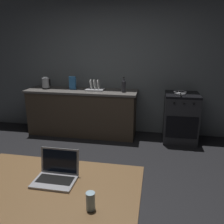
# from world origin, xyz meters

# --- Properties ---
(ground_plane) EXTENTS (12.00, 12.00, 0.00)m
(ground_plane) POSITION_xyz_m (0.00, 0.00, 0.00)
(ground_plane) COLOR black
(back_wall) EXTENTS (6.40, 0.10, 2.66)m
(back_wall) POSITION_xyz_m (0.30, 2.32, 1.33)
(back_wall) COLOR slate
(back_wall) RESTS_ON ground_plane
(kitchen_counter) EXTENTS (2.16, 0.64, 0.90)m
(kitchen_counter) POSITION_xyz_m (-0.58, 1.97, 0.45)
(kitchen_counter) COLOR #4C3D2D
(kitchen_counter) RESTS_ON ground_plane
(stove_oven) EXTENTS (0.60, 0.62, 0.90)m
(stove_oven) POSITION_xyz_m (1.31, 1.97, 0.45)
(stove_oven) COLOR #2D2D30
(stove_oven) RESTS_ON ground_plane
(dining_table) EXTENTS (1.39, 0.88, 0.75)m
(dining_table) POSITION_xyz_m (0.07, -0.92, 0.68)
(dining_table) COLOR brown
(dining_table) RESTS_ON ground_plane
(laptop) EXTENTS (0.32, 0.26, 0.23)m
(laptop) POSITION_xyz_m (0.10, -0.81, 0.79)
(laptop) COLOR #99999E
(laptop) RESTS_ON dining_table
(electric_kettle) EXTENTS (0.17, 0.15, 0.23)m
(electric_kettle) POSITION_xyz_m (-1.32, 1.97, 1.01)
(electric_kettle) COLOR black
(electric_kettle) RESTS_ON kitchen_counter
(bottle) EXTENTS (0.08, 0.08, 0.28)m
(bottle) POSITION_xyz_m (0.25, 1.92, 1.03)
(bottle) COLOR #2D2D33
(bottle) RESTS_ON kitchen_counter
(frying_pan) EXTENTS (0.22, 0.39, 0.05)m
(frying_pan) POSITION_xyz_m (1.26, 1.94, 0.92)
(frying_pan) COLOR gray
(frying_pan) RESTS_ON stove_oven
(drinking_glass) EXTENTS (0.06, 0.06, 0.12)m
(drinking_glass) POSITION_xyz_m (0.45, -1.09, 0.81)
(drinking_glass) COLOR #99B7C6
(drinking_glass) RESTS_ON dining_table
(cereal_box) EXTENTS (0.13, 0.05, 0.25)m
(cereal_box) POSITION_xyz_m (-0.77, 1.99, 1.02)
(cereal_box) COLOR #3372B2
(cereal_box) RESTS_ON kitchen_counter
(dish_rack) EXTENTS (0.34, 0.26, 0.21)m
(dish_rack) POSITION_xyz_m (-0.31, 1.97, 0.94)
(dish_rack) COLOR silver
(dish_rack) RESTS_ON kitchen_counter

